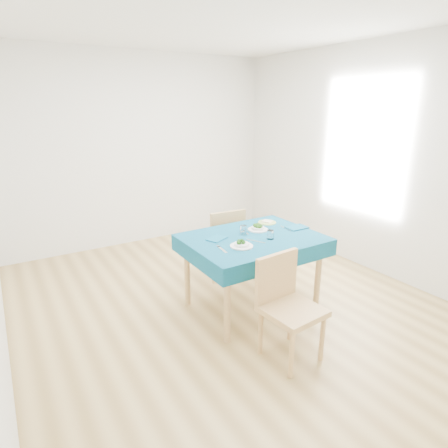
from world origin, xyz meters
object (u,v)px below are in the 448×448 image
chair_far (221,233)px  bowl_far (258,227)px  chair_near (293,298)px  bowl_near (242,243)px  side_plate (267,222)px  table (252,272)px

chair_far → bowl_far: bearing=98.8°
chair_near → bowl_far: 1.06m
bowl_near → bowl_far: (0.41, 0.30, -0.00)m
bowl_near → chair_far: bearing=69.1°
chair_far → bowl_near: chair_far is taller
chair_near → side_plate: chair_near is taller
chair_far → side_plate: (0.27, -0.53, 0.23)m
bowl_near → side_plate: (0.64, 0.45, -0.03)m
chair_far → bowl_far: 0.72m
chair_far → bowl_far: size_ratio=5.21×
chair_near → side_plate: 1.29m
chair_near → bowl_far: bearing=64.6°
bowl_far → bowl_near: bearing=-143.7°
bowl_far → chair_near: bearing=-111.0°
chair_near → chair_far: size_ratio=1.00×
table → bowl_far: (0.16, 0.14, 0.41)m
chair_near → bowl_near: size_ratio=5.14×
chair_near → bowl_far: (0.37, 0.96, 0.25)m
chair_near → bowl_near: 0.71m
bowl_far → side_plate: (0.24, 0.15, -0.03)m
side_plate → chair_far: bearing=117.2°
chair_near → bowl_near: chair_near is taller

